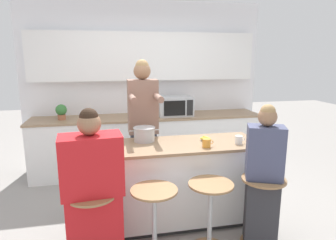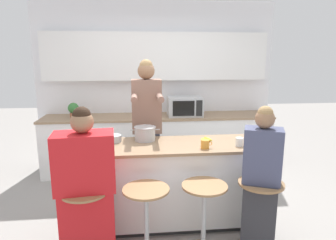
# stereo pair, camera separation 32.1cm
# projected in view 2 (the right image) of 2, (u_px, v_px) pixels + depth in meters

# --- Properties ---
(ground_plane) EXTENTS (16.00, 16.00, 0.00)m
(ground_plane) POSITION_uv_depth(u_px,v_px,m) (169.00, 221.00, 3.39)
(ground_plane) COLOR gray
(wall_back) EXTENTS (3.88, 0.22, 2.70)m
(wall_back) POSITION_uv_depth(u_px,v_px,m) (157.00, 74.00, 4.91)
(wall_back) COLOR white
(wall_back) RESTS_ON ground_plane
(back_counter) EXTENTS (3.60, 0.64, 0.90)m
(back_counter) POSITION_uv_depth(u_px,v_px,m) (158.00, 143.00, 4.84)
(back_counter) COLOR white
(back_counter) RESTS_ON ground_plane
(kitchen_island) EXTENTS (1.99, 0.67, 0.91)m
(kitchen_island) POSITION_uv_depth(u_px,v_px,m) (169.00, 183.00, 3.30)
(kitchen_island) COLOR black
(kitchen_island) RESTS_ON ground_plane
(bar_stool_leftmost) EXTENTS (0.42, 0.42, 0.69)m
(bar_stool_leftmost) POSITION_uv_depth(u_px,v_px,m) (86.00, 220.00, 2.65)
(bar_stool_leftmost) COLOR #997047
(bar_stool_leftmost) RESTS_ON ground_plane
(bar_stool_center_left) EXTENTS (0.42, 0.42, 0.69)m
(bar_stool_center_left) POSITION_uv_depth(u_px,v_px,m) (146.00, 218.00, 2.69)
(bar_stool_center_left) COLOR #997047
(bar_stool_center_left) RESTS_ON ground_plane
(bar_stool_center_right) EXTENTS (0.42, 0.42, 0.69)m
(bar_stool_center_right) POSITION_uv_depth(u_px,v_px,m) (204.00, 214.00, 2.76)
(bar_stool_center_right) COLOR #997047
(bar_stool_center_right) RESTS_ON ground_plane
(bar_stool_rightmost) EXTENTS (0.42, 0.42, 0.69)m
(bar_stool_rightmost) POSITION_uv_depth(u_px,v_px,m) (259.00, 211.00, 2.81)
(bar_stool_rightmost) COLOR #997047
(bar_stool_rightmost) RESTS_ON ground_plane
(person_cooking) EXTENTS (0.36, 0.58, 1.79)m
(person_cooking) POSITION_uv_depth(u_px,v_px,m) (147.00, 132.00, 3.71)
(person_cooking) COLOR #383842
(person_cooking) RESTS_ON ground_plane
(person_wrapped_blanket) EXTENTS (0.53, 0.33, 1.43)m
(person_wrapped_blanket) POSITION_uv_depth(u_px,v_px,m) (86.00, 192.00, 2.62)
(person_wrapped_blanket) COLOR red
(person_wrapped_blanket) RESTS_ON ground_plane
(person_seated_near) EXTENTS (0.39, 0.36, 1.41)m
(person_seated_near) POSITION_uv_depth(u_px,v_px,m) (260.00, 186.00, 2.78)
(person_seated_near) COLOR #333338
(person_seated_near) RESTS_ON ground_plane
(cooking_pot) EXTENTS (0.33, 0.24, 0.16)m
(cooking_pot) POSITION_uv_depth(u_px,v_px,m) (145.00, 134.00, 3.33)
(cooking_pot) COLOR #B7BABC
(cooking_pot) RESTS_ON kitchen_island
(fruit_bowl) EXTENTS (0.18, 0.18, 0.08)m
(fruit_bowl) POSITION_uv_depth(u_px,v_px,m) (113.00, 138.00, 3.28)
(fruit_bowl) COLOR #B7BABC
(fruit_bowl) RESTS_ON kitchen_island
(coffee_cup_near) EXTENTS (0.11, 0.08, 0.09)m
(coffee_cup_near) POSITION_uv_depth(u_px,v_px,m) (239.00, 142.00, 3.13)
(coffee_cup_near) COLOR white
(coffee_cup_near) RESTS_ON kitchen_island
(coffee_cup_far) EXTENTS (0.12, 0.09, 0.09)m
(coffee_cup_far) POSITION_uv_depth(u_px,v_px,m) (205.00, 144.00, 3.05)
(coffee_cup_far) COLOR orange
(coffee_cup_far) RESTS_ON kitchen_island
(banana_bunch) EXTENTS (0.15, 0.11, 0.05)m
(banana_bunch) POSITION_uv_depth(u_px,v_px,m) (206.00, 139.00, 3.31)
(banana_bunch) COLOR yellow
(banana_bunch) RESTS_ON kitchen_island
(juice_carton) EXTENTS (0.08, 0.08, 0.17)m
(juice_carton) POSITION_uv_depth(u_px,v_px,m) (104.00, 143.00, 2.99)
(juice_carton) COLOR #38844C
(juice_carton) RESTS_ON kitchen_island
(microwave) EXTENTS (0.54, 0.39, 0.30)m
(microwave) POSITION_uv_depth(u_px,v_px,m) (185.00, 106.00, 4.72)
(microwave) COLOR #B2B5B7
(microwave) RESTS_ON back_counter
(potted_plant) EXTENTS (0.16, 0.16, 0.23)m
(potted_plant) POSITION_uv_depth(u_px,v_px,m) (73.00, 109.00, 4.59)
(potted_plant) COLOR #A86042
(potted_plant) RESTS_ON back_counter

